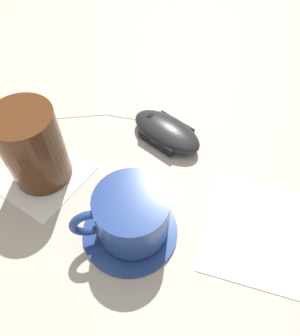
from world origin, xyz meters
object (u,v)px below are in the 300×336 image
at_px(coffee_cup, 130,215).
at_px(saucer, 130,230).
at_px(drinking_glass, 33,147).
at_px(computer_mouse, 166,131).

bearing_deg(coffee_cup, saucer, 12.76).
height_order(saucer, drinking_glass, drinking_glass).
xyz_separation_m(saucer, coffee_cup, (-0.00, -0.00, 0.04)).
relative_size(saucer, drinking_glass, 1.05).
bearing_deg(computer_mouse, saucer, 32.95).
bearing_deg(computer_mouse, coffee_cup, 33.34).
relative_size(computer_mouse, drinking_glass, 1.10).
xyz_separation_m(coffee_cup, drinking_glass, (0.04, -0.15, 0.02)).
distance_m(saucer, drinking_glass, 0.17).
bearing_deg(drinking_glass, coffee_cup, 105.96).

